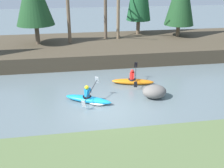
% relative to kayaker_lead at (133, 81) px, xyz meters
% --- Properties ---
extents(ground_plane, '(90.00, 90.00, 0.00)m').
position_rel_kayaker_lead_xyz_m(ground_plane, '(-2.00, -3.20, -0.22)').
color(ground_plane, slate).
extents(riverbank_far, '(44.00, 8.33, 1.10)m').
position_rel_kayaker_lead_xyz_m(riverbank_far, '(-2.00, 7.17, 0.33)').
color(riverbank_far, '#473D2D').
rests_on(riverbank_far, ground).
extents(bare_tree_upstream, '(3.56, 3.52, 6.47)m').
position_rel_kayaker_lead_xyz_m(bare_tree_upstream, '(-3.85, 7.36, 3.92)').
color(bare_tree_upstream, brown).
rests_on(bare_tree_upstream, riverbank_far).
extents(bare_tree_mid_upstream, '(3.12, 3.08, 5.62)m').
position_rel_kayaker_lead_xyz_m(bare_tree_mid_upstream, '(-0.60, 8.44, 3.53)').
color(bare_tree_mid_upstream, brown).
rests_on(bare_tree_mid_upstream, riverbank_far).
extents(bare_tree_mid_downstream, '(2.91, 2.87, 5.22)m').
position_rel_kayaker_lead_xyz_m(bare_tree_mid_downstream, '(0.51, 8.23, 3.34)').
color(bare_tree_mid_downstream, '#7A664C').
rests_on(bare_tree_mid_downstream, riverbank_far).
extents(kayaker_lead, '(2.78, 2.05, 1.20)m').
position_rel_kayaker_lead_xyz_m(kayaker_lead, '(0.00, 0.00, 0.00)').
color(kayaker_lead, orange).
rests_on(kayaker_lead, ground).
extents(kayaker_middle, '(2.66, 1.94, 1.20)m').
position_rel_kayaker_lead_xyz_m(kayaker_middle, '(-2.98, -2.18, -0.02)').
color(kayaker_middle, '#1993D6').
rests_on(kayaker_middle, ground).
extents(boulder_midstream, '(1.37, 1.08, 0.78)m').
position_rel_kayaker_lead_xyz_m(boulder_midstream, '(0.74, -2.16, 0.17)').
color(boulder_midstream, slate).
rests_on(boulder_midstream, ground).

